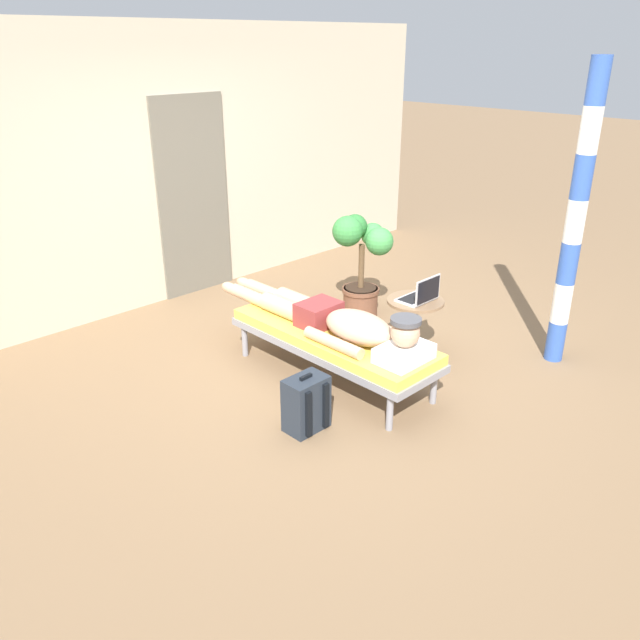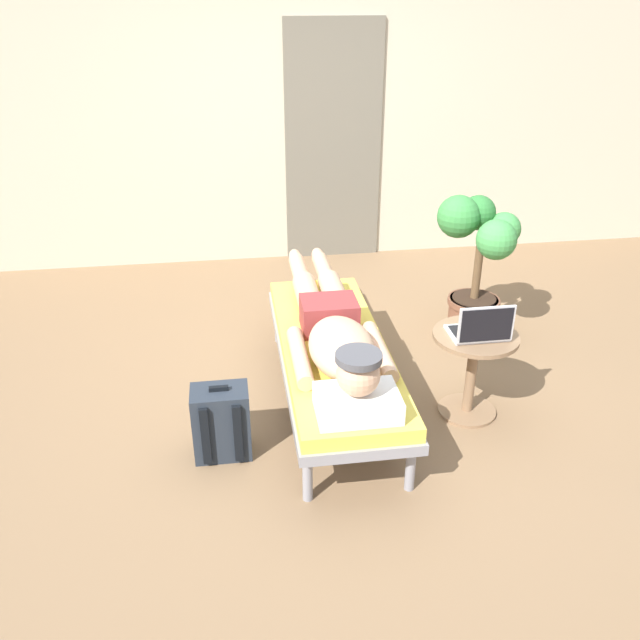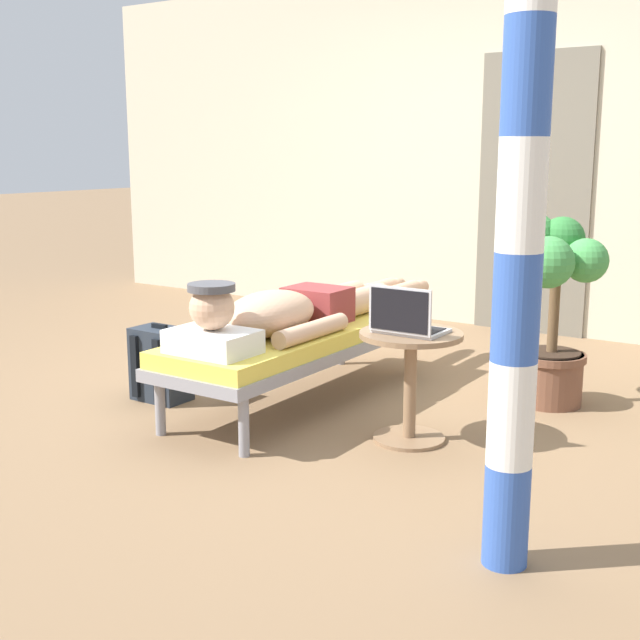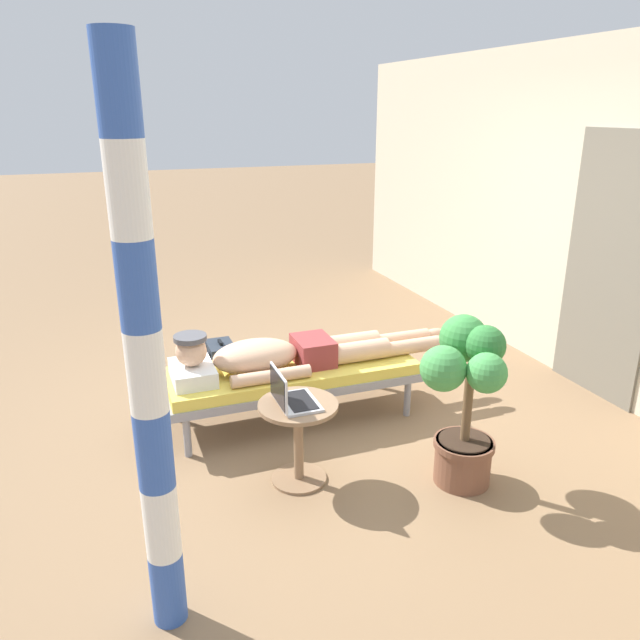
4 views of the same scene
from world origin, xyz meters
TOP-DOWN VIEW (x-y plane):
  - ground_plane at (0.00, 0.00)m, footprint 40.00×40.00m
  - house_wall_back at (-0.12, 2.36)m, footprint 7.60×0.20m
  - house_door_panel at (0.28, 2.25)m, footprint 0.84×0.03m
  - lounge_chair at (-0.12, -0.17)m, footprint 0.61×1.82m
  - person_reclining at (-0.12, -0.21)m, footprint 0.53×2.17m
  - side_table at (0.66, -0.38)m, footprint 0.48×0.48m
  - laptop at (0.66, -0.43)m, footprint 0.31×0.24m
  - backpack at (-0.78, -0.55)m, footprint 0.30×0.26m
  - potted_plant at (1.00, 0.54)m, footprint 0.57×0.54m

SIDE VIEW (x-z plane):
  - ground_plane at x=0.00m, z-range 0.00..0.00m
  - backpack at x=-0.78m, z-range -0.02..0.41m
  - lounge_chair at x=-0.12m, z-range 0.14..0.56m
  - side_table at x=0.66m, z-range 0.09..0.62m
  - person_reclining at x=-0.12m, z-range 0.36..0.68m
  - laptop at x=0.66m, z-range 0.47..0.69m
  - potted_plant at x=1.00m, z-range 0.08..1.10m
  - house_door_panel at x=0.28m, z-range 0.00..2.04m
  - house_wall_back at x=-0.12m, z-range 0.00..2.70m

